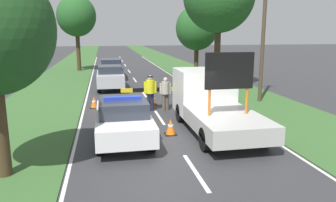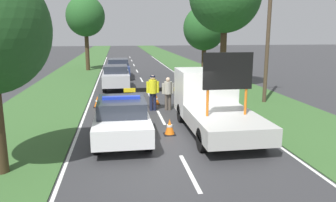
% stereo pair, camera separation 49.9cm
% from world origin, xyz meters
% --- Properties ---
extents(ground_plane, '(160.00, 160.00, 0.00)m').
position_xyz_m(ground_plane, '(0.00, 0.00, 0.00)').
color(ground_plane, '#333335').
extents(lane_markings, '(6.96, 56.08, 0.01)m').
position_xyz_m(lane_markings, '(0.00, 12.42, 0.00)').
color(lane_markings, silver).
rests_on(lane_markings, ground).
extents(grass_verge_left, '(4.40, 120.00, 0.03)m').
position_xyz_m(grass_verge_left, '(-5.73, 20.00, 0.01)').
color(grass_verge_left, '#38602D').
rests_on(grass_verge_left, ground).
extents(grass_verge_right, '(4.40, 120.00, 0.03)m').
position_xyz_m(grass_verge_right, '(5.73, 20.00, 0.01)').
color(grass_verge_right, '#38602D').
rests_on(grass_verge_right, ground).
extents(police_car, '(1.87, 4.65, 1.57)m').
position_xyz_m(police_car, '(-1.77, 0.75, 0.77)').
color(police_car, white).
rests_on(police_car, ground).
extents(work_truck, '(2.27, 5.68, 3.11)m').
position_xyz_m(work_truck, '(1.77, 1.53, 1.08)').
color(work_truck, white).
rests_on(work_truck, ground).
extents(road_barrier, '(3.49, 0.08, 1.03)m').
position_xyz_m(road_barrier, '(0.14, 5.42, 0.86)').
color(road_barrier, black).
rests_on(road_barrier, ground).
extents(police_officer, '(0.62, 0.39, 1.73)m').
position_xyz_m(police_officer, '(-0.21, 4.83, 1.03)').
color(police_officer, '#191E38').
rests_on(police_officer, ground).
extents(pedestrian_civilian, '(0.58, 0.37, 1.62)m').
position_xyz_m(pedestrian_civilian, '(0.53, 4.80, 0.95)').
color(pedestrian_civilian, brown).
rests_on(pedestrian_civilian, ground).
extents(traffic_cone_near_police, '(0.42, 0.42, 0.58)m').
position_xyz_m(traffic_cone_near_police, '(-2.92, 5.95, 0.29)').
color(traffic_cone_near_police, black).
rests_on(traffic_cone_near_police, ground).
extents(traffic_cone_centre_front, '(0.43, 0.43, 0.60)m').
position_xyz_m(traffic_cone_centre_front, '(-0.01, 0.92, 0.29)').
color(traffic_cone_centre_front, black).
rests_on(traffic_cone_centre_front, ground).
extents(traffic_cone_near_truck, '(0.39, 0.39, 0.54)m').
position_xyz_m(traffic_cone_near_truck, '(0.10, 6.11, 0.27)').
color(traffic_cone_near_truck, black).
rests_on(traffic_cone_near_truck, ground).
extents(traffic_cone_behind_barrier, '(0.36, 0.36, 0.51)m').
position_xyz_m(traffic_cone_behind_barrier, '(-0.18, 5.43, 0.25)').
color(traffic_cone_behind_barrier, black).
rests_on(traffic_cone_behind_barrier, ground).
extents(traffic_cone_lane_edge, '(0.40, 0.40, 0.56)m').
position_xyz_m(traffic_cone_lane_edge, '(2.53, 4.01, 0.28)').
color(traffic_cone_lane_edge, black).
rests_on(traffic_cone_lane_edge, ground).
extents(queued_car_sedan_silver, '(1.71, 3.92, 1.59)m').
position_xyz_m(queued_car_sedan_silver, '(-1.99, 11.32, 0.82)').
color(queued_car_sedan_silver, '#B2B2B7').
rests_on(queued_car_sedan_silver, ground).
extents(queued_car_hatch_blue, '(1.79, 4.69, 1.59)m').
position_xyz_m(queued_car_hatch_blue, '(-1.80, 16.88, 0.83)').
color(queued_car_hatch_blue, navy).
rests_on(queued_car_hatch_blue, ground).
extents(roadside_tree_near_right, '(3.69, 3.69, 7.18)m').
position_xyz_m(roadside_tree_near_right, '(-4.77, 22.61, 5.20)').
color(roadside_tree_near_right, '#42301E').
rests_on(roadside_tree_near_right, ground).
extents(roadside_tree_mid_left, '(3.65, 3.65, 6.01)m').
position_xyz_m(roadside_tree_mid_left, '(5.66, 17.45, 4.06)').
color(roadside_tree_mid_left, '#42301E').
rests_on(roadside_tree_mid_left, ground).
extents(utility_pole, '(1.20, 0.20, 8.46)m').
position_xyz_m(utility_pole, '(5.97, 5.76, 4.34)').
color(utility_pole, '#473828').
rests_on(utility_pole, ground).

